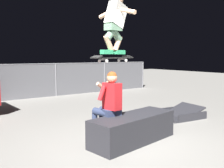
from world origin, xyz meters
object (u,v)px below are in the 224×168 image
object	(u,v)px
ledge_box_main	(133,129)
skater_airborne	(115,22)
skateboard	(113,58)
kicker_ramp	(179,115)
person_sitting_on_ledge	(108,102)

from	to	relation	value
ledge_box_main	skater_airborne	distance (m)	2.07
ledge_box_main	skateboard	xyz separation A→B (m)	(-0.25, 0.31, 1.34)
ledge_box_main	skateboard	size ratio (longest dim) A/B	1.77
skater_airborne	kicker_ramp	distance (m)	3.35
person_sitting_on_ledge	skateboard	distance (m)	0.85
ledge_box_main	person_sitting_on_ledge	bearing A→B (deg)	139.10
person_sitting_on_ledge	skateboard	bearing A→B (deg)	-2.76
kicker_ramp	ledge_box_main	bearing A→B (deg)	-161.23
ledge_box_main	kicker_ramp	distance (m)	2.40
skater_airborne	kicker_ramp	bearing A→B (deg)	10.25
person_sitting_on_ledge	skateboard	size ratio (longest dim) A/B	1.31
ledge_box_main	person_sitting_on_ledge	world-z (taller)	person_sitting_on_ledge
skateboard	skater_airborne	distance (m)	0.69
ledge_box_main	skater_airborne	bearing A→B (deg)	120.97
skateboard	ledge_box_main	bearing A→B (deg)	-51.27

